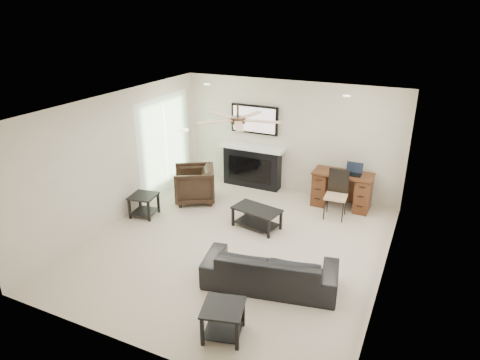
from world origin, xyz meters
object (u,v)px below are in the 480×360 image
Objects in this scene: sofa at (270,269)px; coffee_table at (257,218)px; fireplace_unit at (252,147)px; desk at (342,190)px; armchair at (194,184)px.

coffee_table is at bearing -71.77° from sofa.
fireplace_unit is (-0.91, 1.83, 0.75)m from coffee_table.
fireplace_unit is (-1.81, 3.43, 0.66)m from sofa.
fireplace_unit is at bearing 174.24° from desk.
coffee_table is 0.47× the size of fireplace_unit.
armchair is at bearing 173.47° from coffee_table.
coffee_table is at bearing -63.61° from fireplace_unit.
coffee_table is 2.18m from fireplace_unit.
fireplace_unit is at bearing -73.34° from sofa.
armchair is at bearing -50.72° from sofa.
armchair is 0.69× the size of desk.
armchair is 0.44× the size of fireplace_unit.
coffee_table is (1.70, -0.55, -0.19)m from armchair.
coffee_table is at bearing 41.56° from armchair.
fireplace_unit is 1.57× the size of desk.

